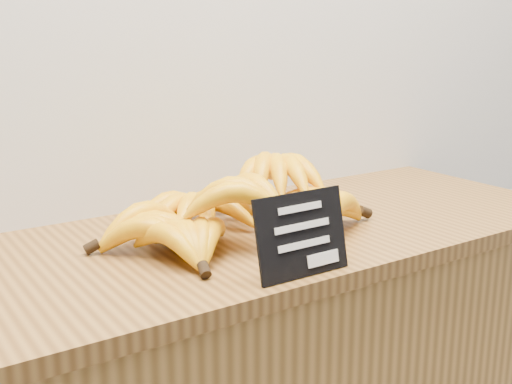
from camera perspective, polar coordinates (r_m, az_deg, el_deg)
The scene contains 3 objects.
counter_top at distance 1.22m, azimuth -1.30°, elevation -4.30°, with size 1.43×0.54×0.03m, color brown.
chalkboard_sign at distance 1.00m, azimuth 4.11°, elevation -3.79°, with size 0.16×0.01×0.13m, color black.
banana_pile at distance 1.19m, azimuth -2.01°, elevation -1.49°, with size 0.54×0.42×0.13m.
Camera 1 is at (-0.47, 1.77, 1.30)m, focal length 45.00 mm.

